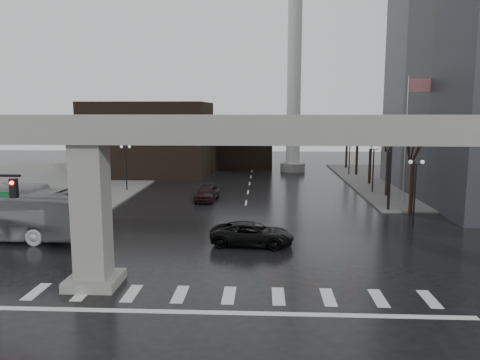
# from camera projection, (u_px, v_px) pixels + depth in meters

# --- Properties ---
(ground) EXTENTS (160.00, 160.00, 0.00)m
(ground) POSITION_uv_depth(u_px,v_px,m) (230.00, 288.00, 23.74)
(ground) COLOR black
(ground) RESTS_ON ground
(sidewalk_ne) EXTENTS (28.00, 36.00, 0.15)m
(sidewalk_ne) POSITION_uv_depth(u_px,v_px,m) (459.00, 182.00, 58.03)
(sidewalk_ne) COLOR #62605E
(sidewalk_ne) RESTS_ON ground
(sidewalk_nw) EXTENTS (28.00, 36.00, 0.15)m
(sidewalk_nw) POSITION_uv_depth(u_px,v_px,m) (50.00, 179.00, 60.55)
(sidewalk_nw) COLOR #62605E
(sidewalk_nw) RESTS_ON ground
(elevated_guideway) EXTENTS (48.00, 2.60, 8.70)m
(elevated_guideway) POSITION_uv_depth(u_px,v_px,m) (256.00, 153.00, 22.66)
(elevated_guideway) COLOR gray
(elevated_guideway) RESTS_ON ground
(building_far_left) EXTENTS (16.00, 14.00, 10.00)m
(building_far_left) POSITION_uv_depth(u_px,v_px,m) (151.00, 139.00, 65.17)
(building_far_left) COLOR black
(building_far_left) RESTS_ON ground
(building_far_mid) EXTENTS (10.00, 10.00, 8.00)m
(building_far_mid) POSITION_uv_depth(u_px,v_px,m) (240.00, 141.00, 74.61)
(building_far_mid) COLOR black
(building_far_mid) RESTS_ON ground
(smokestack) EXTENTS (3.60, 3.60, 30.00)m
(smokestack) POSITION_uv_depth(u_px,v_px,m) (294.00, 79.00, 66.91)
(smokestack) COLOR silver
(smokestack) RESTS_ON ground
(signal_mast_arm) EXTENTS (12.12, 0.43, 8.00)m
(signal_mast_arm) POSITION_uv_depth(u_px,v_px,m) (347.00, 146.00, 41.01)
(signal_mast_arm) COLOR black
(signal_mast_arm) RESTS_ON ground
(flagpole_assembly) EXTENTS (2.06, 0.12, 12.00)m
(flagpole_assembly) POSITION_uv_depth(u_px,v_px,m) (410.00, 125.00, 43.61)
(flagpole_assembly) COLOR silver
(flagpole_assembly) RESTS_ON ground
(lamp_right_0) EXTENTS (1.22, 0.32, 5.11)m
(lamp_right_0) POSITION_uv_depth(u_px,v_px,m) (415.00, 181.00, 36.40)
(lamp_right_0) COLOR black
(lamp_right_0) RESTS_ON ground
(lamp_right_1) EXTENTS (1.22, 0.32, 5.11)m
(lamp_right_1) POSITION_uv_depth(u_px,v_px,m) (373.00, 161.00, 50.23)
(lamp_right_1) COLOR black
(lamp_right_1) RESTS_ON ground
(lamp_right_2) EXTENTS (1.22, 0.32, 5.11)m
(lamp_right_2) POSITION_uv_depth(u_px,v_px,m) (350.00, 150.00, 64.06)
(lamp_right_2) COLOR black
(lamp_right_2) RESTS_ON ground
(lamp_left_0) EXTENTS (1.22, 0.32, 5.11)m
(lamp_left_0) POSITION_uv_depth(u_px,v_px,m) (76.00, 178.00, 37.71)
(lamp_left_0) COLOR black
(lamp_left_0) RESTS_ON ground
(lamp_left_1) EXTENTS (1.22, 0.32, 5.11)m
(lamp_left_1) POSITION_uv_depth(u_px,v_px,m) (126.00, 160.00, 51.54)
(lamp_left_1) COLOR black
(lamp_left_1) RESTS_ON ground
(lamp_left_2) EXTENTS (1.22, 0.32, 5.11)m
(lamp_left_2) POSITION_uv_depth(u_px,v_px,m) (155.00, 150.00, 65.37)
(lamp_left_2) COLOR black
(lamp_left_2) RESTS_ON ground
(tree_right_0) EXTENTS (1.09, 1.58, 7.50)m
(tree_right_0) POSITION_uv_depth(u_px,v_px,m) (412.00, 182.00, 40.42)
(tree_right_0) COLOR black
(tree_right_0) RESTS_ON ground
(tree_right_1) EXTENTS (1.09, 1.61, 7.67)m
(tree_right_1) POSITION_uv_depth(u_px,v_px,m) (388.00, 170.00, 48.31)
(tree_right_1) COLOR black
(tree_right_1) RESTS_ON ground
(tree_right_2) EXTENTS (1.10, 1.63, 7.85)m
(tree_right_2) POSITION_uv_depth(u_px,v_px,m) (370.00, 161.00, 56.20)
(tree_right_2) COLOR black
(tree_right_2) RESTS_ON ground
(tree_right_3) EXTENTS (1.11, 1.66, 8.02)m
(tree_right_3) POSITION_uv_depth(u_px,v_px,m) (357.00, 154.00, 64.10)
(tree_right_3) COLOR black
(tree_right_3) RESTS_ON ground
(tree_right_4) EXTENTS (1.12, 1.69, 8.19)m
(tree_right_4) POSITION_uv_depth(u_px,v_px,m) (347.00, 149.00, 71.99)
(tree_right_4) COLOR black
(tree_right_4) RESTS_ON ground
(pickup_truck) EXTENTS (5.76, 3.11, 1.54)m
(pickup_truck) POSITION_uv_depth(u_px,v_px,m) (252.00, 234.00, 31.09)
(pickup_truck) COLOR black
(pickup_truck) RESTS_ON ground
(far_car) EXTENTS (2.39, 4.87, 1.60)m
(far_car) POSITION_uv_depth(u_px,v_px,m) (207.00, 193.00, 46.50)
(far_car) COLOR black
(far_car) RESTS_ON ground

